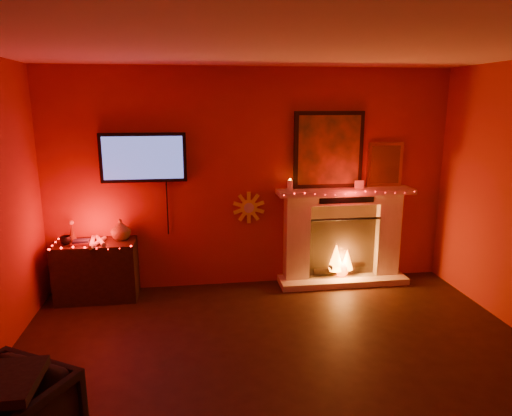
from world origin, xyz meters
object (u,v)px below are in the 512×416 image
(console_table, at_px, (98,268))
(fireplace, at_px, (342,227))
(tv, at_px, (143,158))
(sunburst_clock, at_px, (249,208))

(console_table, bearing_deg, fireplace, 2.41)
(fireplace, distance_m, console_table, 3.04)
(fireplace, height_order, console_table, fireplace)
(tv, xyz_separation_m, sunburst_clock, (1.25, 0.03, -0.65))
(sunburst_clock, relative_size, console_table, 0.42)
(tv, bearing_deg, fireplace, -1.50)
(fireplace, xyz_separation_m, tv, (-2.44, 0.06, 0.92))
(tv, bearing_deg, console_table, -161.75)
(sunburst_clock, height_order, console_table, sunburst_clock)
(fireplace, relative_size, console_table, 2.31)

